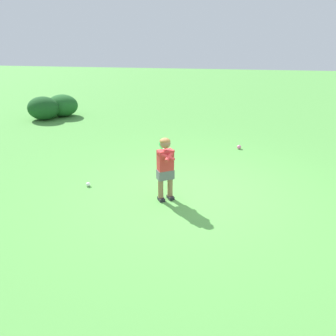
% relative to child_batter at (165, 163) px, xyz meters
% --- Properties ---
extents(ground_plane, '(40.00, 40.00, 0.00)m').
position_rel_child_batter_xyz_m(ground_plane, '(0.43, 0.28, -0.65)').
color(ground_plane, '#519942').
extents(child_batter, '(0.34, 0.60, 1.08)m').
position_rel_child_batter_xyz_m(child_batter, '(0.00, 0.00, 0.00)').
color(child_batter, '#232328').
rests_on(child_batter, ground).
extents(play_ball_behind_batter, '(0.08, 0.08, 0.08)m').
position_rel_child_batter_xyz_m(play_ball_behind_batter, '(-1.48, 0.29, -0.61)').
color(play_ball_behind_batter, white).
rests_on(play_ball_behind_batter, ground).
extents(play_ball_far_left, '(0.10, 0.10, 0.10)m').
position_rel_child_batter_xyz_m(play_ball_far_left, '(1.35, 2.84, -0.60)').
color(play_ball_far_left, pink).
rests_on(play_ball_far_left, ground).
extents(shrub_left_background, '(0.98, 0.84, 0.72)m').
position_rel_child_batter_xyz_m(shrub_left_background, '(-4.64, 4.85, -0.29)').
color(shrub_left_background, '#194C1E').
rests_on(shrub_left_background, ground).
extents(shrub_right_background, '(1.00, 0.90, 0.70)m').
position_rel_child_batter_xyz_m(shrub_right_background, '(-4.24, 5.38, -0.30)').
color(shrub_right_background, '#1E5B23').
rests_on(shrub_right_background, ground).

